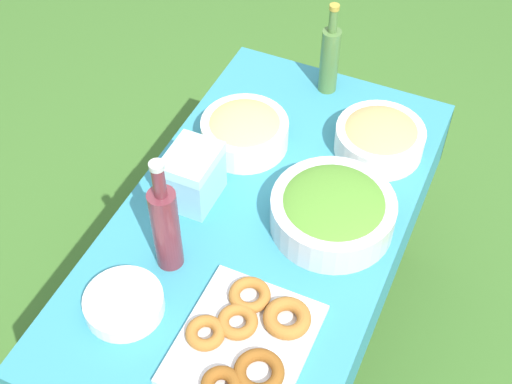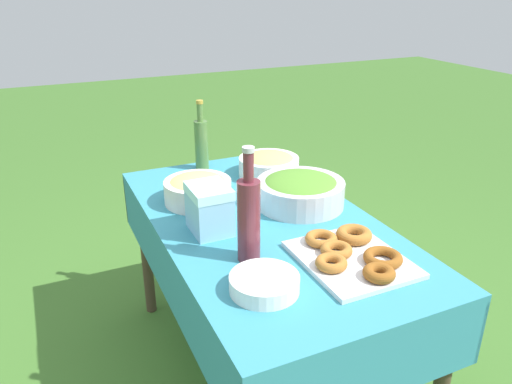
{
  "view_description": "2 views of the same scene",
  "coord_description": "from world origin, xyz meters",
  "views": [
    {
      "loc": [
        -1.16,
        -0.51,
        2.26
      ],
      "look_at": [
        -0.0,
        0.01,
        0.84
      ],
      "focal_mm": 50.0,
      "sensor_mm": 36.0,
      "label": 1
    },
    {
      "loc": [
        -1.48,
        0.71,
        1.54
      ],
      "look_at": [
        0.05,
        0.01,
        0.82
      ],
      "focal_mm": 35.0,
      "sensor_mm": 36.0,
      "label": 2
    }
  ],
  "objects": [
    {
      "name": "ground_plane",
      "position": [
        0.0,
        0.0,
        0.0
      ],
      "size": [
        14.0,
        14.0,
        0.0
      ],
      "primitive_type": "plane",
      "color": "#3D6B28"
    },
    {
      "name": "picnic_table",
      "position": [
        0.0,
        0.0,
        0.62
      ],
      "size": [
        1.39,
        0.76,
        0.73
      ],
      "color": "teal",
      "rests_on": "ground_plane"
    },
    {
      "name": "salad_bowl",
      "position": [
        0.06,
        -0.19,
        0.79
      ],
      "size": [
        0.34,
        0.34,
        0.12
      ],
      "color": "silver",
      "rests_on": "picnic_table"
    },
    {
      "name": "pasta_bowl",
      "position": [
        0.25,
        0.17,
        0.78
      ],
      "size": [
        0.26,
        0.26,
        0.11
      ],
      "color": "white",
      "rests_on": "picnic_table"
    },
    {
      "name": "donut_platter",
      "position": [
        -0.37,
        -0.13,
        0.75
      ],
      "size": [
        0.39,
        0.31,
        0.05
      ],
      "color": "silver",
      "rests_on": "picnic_table"
    },
    {
      "name": "plate_stack",
      "position": [
        -0.41,
        0.19,
        0.75
      ],
      "size": [
        0.2,
        0.2,
        0.05
      ],
      "color": "white",
      "rests_on": "picnic_table"
    },
    {
      "name": "olive_oil_bottle",
      "position": [
        0.6,
        0.03,
        0.85
      ],
      "size": [
        0.06,
        0.06,
        0.32
      ],
      "color": "#4C7238",
      "rests_on": "picnic_table"
    },
    {
      "name": "wine_bottle",
      "position": [
        -0.23,
        0.16,
        0.87
      ],
      "size": [
        0.07,
        0.07,
        0.37
      ],
      "color": "maroon",
      "rests_on": "picnic_table"
    },
    {
      "name": "bread_bowl",
      "position": [
        0.4,
        -0.21,
        0.78
      ],
      "size": [
        0.27,
        0.27,
        0.11
      ],
      "color": "white",
      "rests_on": "picnic_table"
    },
    {
      "name": "cooler_box",
      "position": [
        0.0,
        0.21,
        0.81
      ],
      "size": [
        0.16,
        0.13,
        0.17
      ],
      "color": "#8CC6E5",
      "rests_on": "picnic_table"
    }
  ]
}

